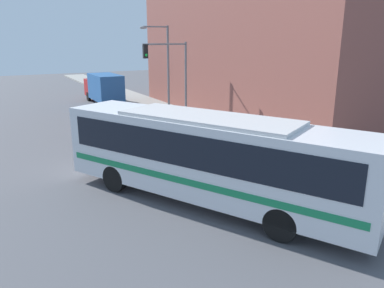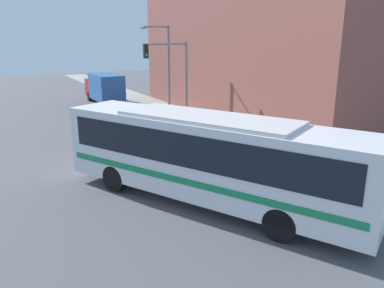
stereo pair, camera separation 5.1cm
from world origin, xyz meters
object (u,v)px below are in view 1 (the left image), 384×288
(street_lamp, at_px, (165,63))
(delivery_truck, at_px, (104,87))
(parking_meter, at_px, (199,115))
(city_bus, at_px, (207,154))
(fire_hydrant, at_px, (275,153))
(traffic_light_pole, at_px, (172,69))

(street_lamp, bearing_deg, delivery_truck, 104.96)
(parking_meter, relative_size, street_lamp, 0.20)
(city_bus, height_order, delivery_truck, city_bus)
(fire_hydrant, bearing_deg, street_lamp, 90.24)
(delivery_truck, xyz_separation_m, fire_hydrant, (2.45, -21.99, -1.05))
(fire_hydrant, height_order, parking_meter, parking_meter)
(traffic_light_pole, height_order, parking_meter, traffic_light_pole)
(delivery_truck, distance_m, traffic_light_pole, 12.43)
(city_bus, height_order, street_lamp, street_lamp)
(city_bus, relative_size, traffic_light_pole, 2.09)
(parking_meter, bearing_deg, street_lamp, 90.59)
(city_bus, relative_size, parking_meter, 8.57)
(traffic_light_pole, bearing_deg, street_lamp, 74.34)
(delivery_truck, distance_m, street_lamp, 9.66)
(delivery_truck, bearing_deg, traffic_light_pole, -82.81)
(city_bus, xyz_separation_m, fire_hydrant, (5.49, 2.48, -1.46))
(city_bus, distance_m, parking_meter, 11.61)
(city_bus, bearing_deg, fire_hydrant, -3.31)
(traffic_light_pole, bearing_deg, parking_meter, -67.08)
(parking_meter, distance_m, street_lamp, 6.16)
(parking_meter, xyz_separation_m, street_lamp, (-0.05, 5.31, 3.13))
(city_bus, distance_m, delivery_truck, 24.66)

